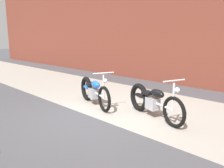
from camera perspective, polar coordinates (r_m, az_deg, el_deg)
name	(u,v)px	position (r m, az deg, el deg)	size (l,w,h in m)	color
ground_plane	(93,117)	(5.62, -4.69, -8.22)	(80.00, 80.00, 0.00)	#47474C
sidewalk_slab	(139,103)	(6.82, 6.68, -4.73)	(36.00, 3.50, 0.01)	#9E998E
brick_building_wall	(199,15)	(9.54, 20.70, 15.72)	(36.00, 0.50, 5.46)	brown
motorcycle_blue	(93,91)	(6.62, -4.85, -1.65)	(1.94, 0.84, 1.03)	black
motorcycle_black	(151,100)	(5.64, 9.59, -4.05)	(1.95, 0.82, 1.03)	black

